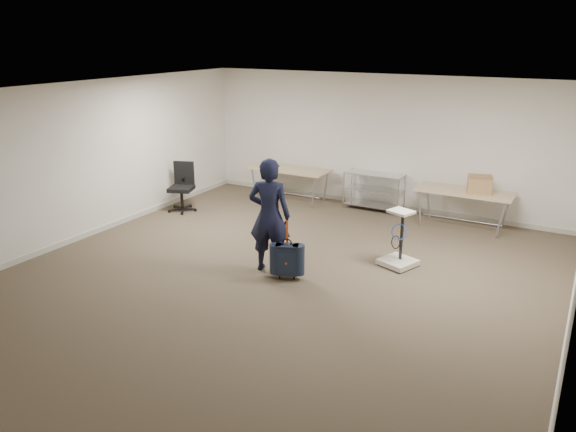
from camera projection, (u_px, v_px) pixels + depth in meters
The scene contains 10 objects.
ground at pixel (273, 282), 8.48m from camera, with size 9.00×9.00×0.00m, color #443829.
room_shell at pixel (314, 249), 9.61m from camera, with size 8.00×9.00×9.00m.
folding_table_left at pixel (290, 171), 12.43m from camera, with size 1.80×0.75×0.73m.
folding_table_right at pixel (464, 193), 10.66m from camera, with size 1.80×0.75×0.73m.
wire_shelf at pixel (374, 189), 11.83m from camera, with size 1.22×0.47×0.80m.
person at pixel (270, 216), 8.64m from camera, with size 0.66×0.43×1.81m, color black.
suitcase at pixel (287, 260), 8.48m from camera, with size 0.39×0.31×0.94m.
office_chair at pixel (182, 196), 11.83m from camera, with size 0.62×0.62×1.02m.
equipment_cart at pixel (399, 251), 9.00m from camera, with size 0.65×0.65×0.93m.
cardboard_box at pixel (480, 184), 10.47m from camera, with size 0.43×0.32×0.32m, color olive.
Camera 1 is at (3.98, -6.65, 3.58)m, focal length 35.00 mm.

